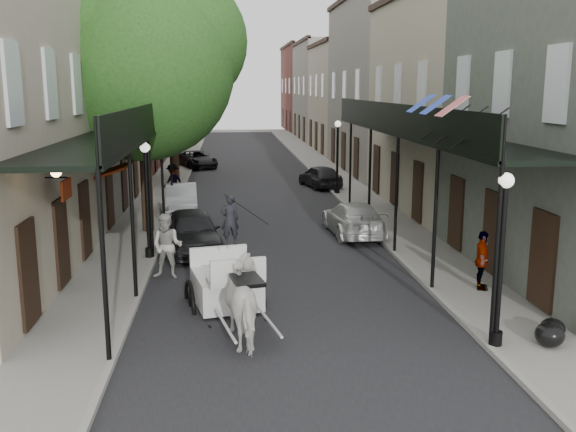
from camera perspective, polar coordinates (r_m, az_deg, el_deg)
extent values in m
plane|color=gray|center=(15.53, 0.63, -9.47)|extent=(140.00, 140.00, 0.00)
cube|color=black|center=(34.90, -2.85, 2.31)|extent=(8.00, 90.00, 0.01)
cube|color=gray|center=(35.03, -11.06, 2.24)|extent=(2.20, 90.00, 0.12)
cube|color=gray|center=(35.47, 5.25, 2.52)|extent=(2.20, 90.00, 0.12)
cube|color=#A89E86|center=(44.98, -14.75, 10.72)|extent=(5.00, 80.00, 10.50)
cube|color=gray|center=(45.57, 7.54, 11.00)|extent=(5.00, 80.00, 10.50)
cube|color=black|center=(21.75, -14.69, 7.01)|extent=(2.20, 18.00, 0.12)
cube|color=black|center=(21.58, -11.98, 8.44)|extent=(0.06, 18.00, 1.00)
cylinder|color=black|center=(13.12, -16.08, -4.15)|extent=(0.10, 0.10, 4.00)
cylinder|color=black|center=(20.85, -12.14, 1.74)|extent=(0.10, 0.10, 4.00)
cylinder|color=black|center=(28.73, -10.35, 4.43)|extent=(0.10, 0.10, 4.00)
cube|color=black|center=(22.45, 11.60, 7.28)|extent=(2.20, 18.00, 0.12)
cube|color=black|center=(22.14, 9.03, 8.61)|extent=(0.06, 18.00, 1.00)
cylinder|color=black|center=(14.03, 18.06, -3.26)|extent=(0.10, 0.10, 4.00)
cylinder|color=black|center=(21.44, 9.62, 2.10)|extent=(0.10, 0.10, 4.00)
cylinder|color=black|center=(29.16, 5.56, 4.66)|extent=(0.10, 0.10, 4.00)
cylinder|color=#382619|center=(24.75, -12.56, 5.10)|extent=(0.44, 0.44, 5.60)
sphere|color=#215019|center=(24.62, -12.90, 12.70)|extent=(6.80, 6.80, 6.80)
sphere|color=#215019|center=(25.13, -9.65, 15.08)|extent=(5.10, 5.10, 5.10)
cylinder|color=#382619|center=(38.65, -10.05, 6.98)|extent=(0.44, 0.44, 5.04)
sphere|color=#215019|center=(38.54, -10.21, 11.34)|extent=(6.00, 6.00, 6.00)
sphere|color=#215019|center=(39.07, -8.39, 12.72)|extent=(4.50, 4.50, 4.50)
cylinder|color=black|center=(14.63, 17.97, -10.27)|extent=(0.28, 0.28, 0.30)
cylinder|color=black|center=(14.15, 18.35, -4.42)|extent=(0.12, 0.12, 3.40)
sphere|color=white|center=(13.77, 18.84, 3.01)|extent=(0.32, 0.32, 0.32)
cylinder|color=black|center=(21.25, -12.20, -3.18)|extent=(0.28, 0.28, 0.30)
cylinder|color=black|center=(20.91, -12.38, 0.93)|extent=(0.12, 0.12, 3.40)
sphere|color=white|center=(20.66, -12.60, 5.98)|extent=(0.32, 0.32, 0.32)
cylinder|color=black|center=(33.33, 4.37, 2.32)|extent=(0.28, 0.28, 0.30)
cylinder|color=black|center=(33.12, 4.41, 4.97)|extent=(0.12, 0.12, 3.40)
sphere|color=white|center=(32.96, 4.46, 8.17)|extent=(0.32, 0.32, 0.32)
imported|color=silver|center=(14.21, -3.51, -7.62)|extent=(1.40, 2.30, 1.81)
torus|color=black|center=(17.10, -9.04, -5.22)|extent=(0.39, 1.41, 1.42)
torus|color=black|center=(17.43, -3.15, -4.76)|extent=(0.39, 1.41, 1.42)
torus|color=black|center=(15.79, -7.37, -7.85)|extent=(0.23, 0.74, 0.74)
torus|color=black|center=(16.06, -2.54, -7.43)|extent=(0.23, 0.74, 0.74)
cube|color=silver|center=(16.91, -5.96, -3.66)|extent=(1.92, 2.26, 0.77)
cube|color=silver|center=(15.67, -5.15, -2.78)|extent=(1.42, 0.86, 0.13)
cube|color=silver|center=(15.34, -4.95, -1.82)|extent=(1.31, 0.38, 0.55)
imported|color=black|center=(15.52, -5.20, -0.33)|extent=(0.50, 0.38, 1.24)
imported|color=#ABA9A1|center=(19.06, -10.68, -2.66)|extent=(1.08, 0.93, 1.93)
imported|color=gray|center=(31.85, -10.20, 3.04)|extent=(1.24, 1.23, 1.72)
imported|color=gray|center=(18.12, 16.86, -3.80)|extent=(0.70, 1.03, 1.62)
imported|color=black|center=(22.02, -8.45, -1.32)|extent=(2.36, 4.45, 1.44)
imported|color=#9D9DA2|center=(28.91, -9.45, 1.53)|extent=(1.60, 3.94, 1.27)
imported|color=black|center=(44.85, -8.08, 5.01)|extent=(3.27, 4.67, 1.18)
imported|color=silver|center=(24.39, 5.81, -0.22)|extent=(1.98, 4.43, 1.26)
imported|color=black|center=(35.78, 2.87, 3.56)|extent=(2.30, 3.98, 1.27)
ellipsoid|color=black|center=(14.88, 22.24, -9.73)|extent=(0.62, 0.62, 0.53)
ellipsoid|color=black|center=(15.41, 22.46, -9.21)|extent=(0.54, 0.54, 0.43)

